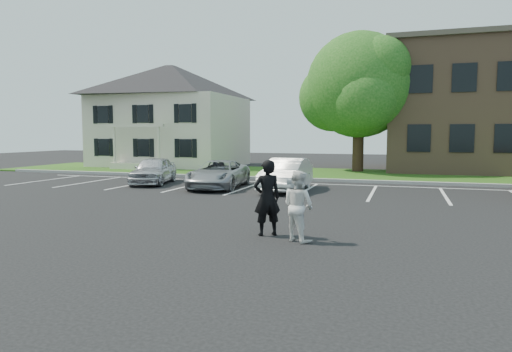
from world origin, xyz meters
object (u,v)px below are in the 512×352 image
(house, at_px, (171,116))
(car_silver_west, at_px, (154,170))
(man_white_shirt, at_px, (298,206))
(car_silver_minivan, at_px, (218,174))
(tree, at_px, (361,88))
(car_white_sedan, at_px, (286,175))
(man_black_suit, at_px, (267,198))

(house, bearing_deg, car_silver_west, -65.48)
(man_white_shirt, distance_m, car_silver_minivan, 10.64)
(tree, bearing_deg, man_white_shirt, -88.67)
(house, xyz_separation_m, tree, (14.30, -1.64, 1.52))
(house, relative_size, car_white_sedan, 2.43)
(tree, xyz_separation_m, man_black_suit, (-0.39, -19.26, -4.43))
(tree, xyz_separation_m, car_silver_west, (-8.98, -10.02, -4.68))
(man_black_suit, relative_size, car_silver_minivan, 0.41)
(car_white_sedan, bearing_deg, car_silver_minivan, -179.43)
(car_silver_minivan, bearing_deg, man_black_suit, -66.32)
(house, xyz_separation_m, man_black_suit, (13.91, -20.90, -2.91))
(car_silver_minivan, distance_m, car_white_sedan, 3.18)
(car_silver_west, bearing_deg, house, 100.68)
(car_silver_minivan, bearing_deg, house, 120.52)
(man_black_suit, height_order, car_silver_minivan, man_black_suit)
(car_white_sedan, bearing_deg, house, 135.40)
(tree, height_order, car_silver_west, tree)
(man_black_suit, xyz_separation_m, car_white_sedan, (-1.72, 8.65, -0.22))
(tree, bearing_deg, house, 173.45)
(tree, height_order, car_silver_minivan, tree)
(car_silver_minivan, bearing_deg, man_white_shirt, -63.20)
(car_silver_west, relative_size, car_silver_minivan, 0.87)
(man_black_suit, bearing_deg, man_white_shirt, 125.28)
(car_silver_minivan, bearing_deg, car_silver_west, 165.01)
(car_silver_west, distance_m, car_silver_minivan, 3.75)
(man_white_shirt, xyz_separation_m, car_silver_minivan, (-5.74, 8.96, -0.19))
(man_black_suit, height_order, car_white_sedan, man_black_suit)
(man_white_shirt, bearing_deg, tree, -56.72)
(house, height_order, car_silver_minivan, house)
(car_white_sedan, bearing_deg, man_black_suit, -78.24)
(house, relative_size, man_white_shirt, 6.33)
(man_black_suit, xyz_separation_m, car_silver_minivan, (-4.89, 8.65, -0.29))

